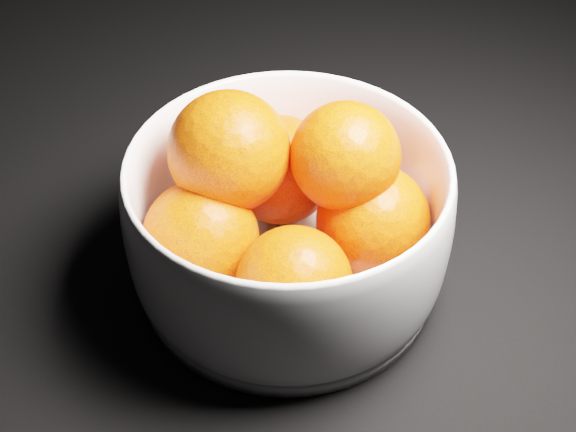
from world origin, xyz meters
TOP-DOWN VIEW (x-y plane):
  - ground at (0.00, 0.00)m, footprint 3.00×3.00m
  - bowl at (-0.03, -0.06)m, footprint 0.25×0.25m
  - orange_pile at (-0.03, -0.05)m, footprint 0.21×0.20m

SIDE VIEW (x-z plane):
  - ground at x=0.00m, z-range 0.00..0.00m
  - bowl at x=-0.03m, z-range 0.00..0.12m
  - orange_pile at x=-0.03m, z-range 0.00..0.15m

